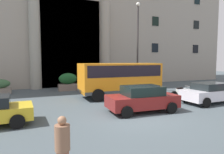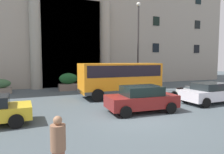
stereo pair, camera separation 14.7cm
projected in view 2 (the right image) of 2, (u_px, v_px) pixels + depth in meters
ground_plane at (135, 119)px, 10.34m from camera, size 80.00×64.00×0.12m
office_building_facade at (68, 3)px, 25.57m from camera, size 42.22×9.79×20.10m
orange_minibus at (120, 77)px, 15.92m from camera, size 6.30×2.68×2.64m
bus_stop_sign at (154, 74)px, 19.08m from camera, size 0.44×0.08×2.61m
hedge_planter_entrance_right at (68, 82)px, 19.38m from camera, size 1.78×0.85×1.65m
hedge_planter_west at (0, 87)px, 17.44m from camera, size 1.85×0.73×1.27m
parked_estate_mid at (141, 99)px, 11.42m from camera, size 4.01×2.16×1.45m
parked_coupe_end at (210, 93)px, 13.67m from camera, size 3.96×2.03×1.38m
motorcycle_near_kerb at (181, 92)px, 15.38m from camera, size 2.08×0.55×0.89m
pedestrian_woman_dark_dress at (58, 149)px, 4.81m from camera, size 0.36×0.36×1.62m
lamppost_plaza_centre at (138, 40)px, 20.13m from camera, size 0.40×0.40×8.52m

